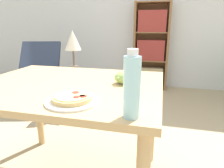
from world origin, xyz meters
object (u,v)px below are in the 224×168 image
at_px(grape_bunch, 124,78).
at_px(lounge_chair_near, 38,85).
at_px(drink_bottle, 132,87).
at_px(table_lamp, 73,42).
at_px(side_table, 75,90).
at_px(bookshelf, 151,49).
at_px(pizza_on_plate, 72,99).

relative_size(grape_bunch, lounge_chair_near, 0.14).
height_order(grape_bunch, lounge_chair_near, lounge_chair_near).
relative_size(drink_bottle, lounge_chair_near, 0.30).
distance_m(lounge_chair_near, table_lamp, 0.87).
distance_m(grape_bunch, side_table, 1.58).
bearing_deg(side_table, lounge_chair_near, 175.10).
height_order(grape_bunch, bookshelf, bookshelf).
bearing_deg(table_lamp, pizza_on_plate, -65.57).
bearing_deg(table_lamp, drink_bottle, -58.83).
relative_size(drink_bottle, table_lamp, 0.52).
distance_m(pizza_on_plate, lounge_chair_near, 2.14).
relative_size(side_table, table_lamp, 1.06).
bearing_deg(drink_bottle, table_lamp, 121.17).
bearing_deg(drink_bottle, grape_bunch, 103.98).
relative_size(pizza_on_plate, drink_bottle, 0.95).
bearing_deg(pizza_on_plate, lounge_chair_near, 129.22).
height_order(drink_bottle, side_table, drink_bottle).
height_order(drink_bottle, lounge_chair_near, drink_bottle).
bearing_deg(drink_bottle, pizza_on_plate, 162.27).
bearing_deg(side_table, table_lamp, 116.57).
relative_size(lounge_chair_near, table_lamp, 1.73).
bearing_deg(grape_bunch, bookshelf, 89.60).
relative_size(grape_bunch, table_lamp, 0.24).
bearing_deg(table_lamp, bookshelf, 54.42).
bearing_deg(grape_bunch, lounge_chair_near, 140.04).
xyz_separation_m(grape_bunch, lounge_chair_near, (-1.49, 1.25, -0.51)).
distance_m(lounge_chair_near, side_table, 0.61).
bearing_deg(table_lamp, side_table, -63.43).
relative_size(bookshelf, side_table, 2.78).
bearing_deg(pizza_on_plate, table_lamp, 114.43).
relative_size(drink_bottle, side_table, 0.49).
bearing_deg(bookshelf, grape_bunch, -90.40).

